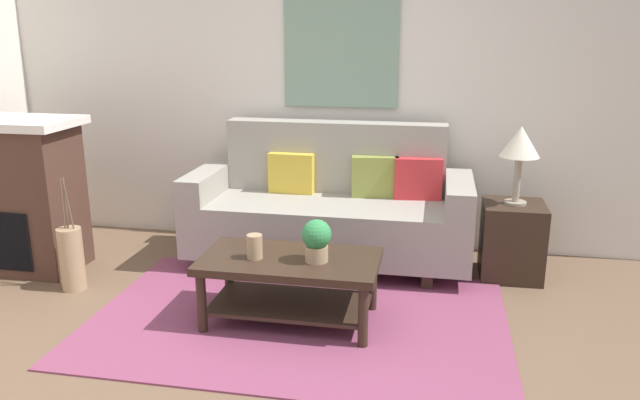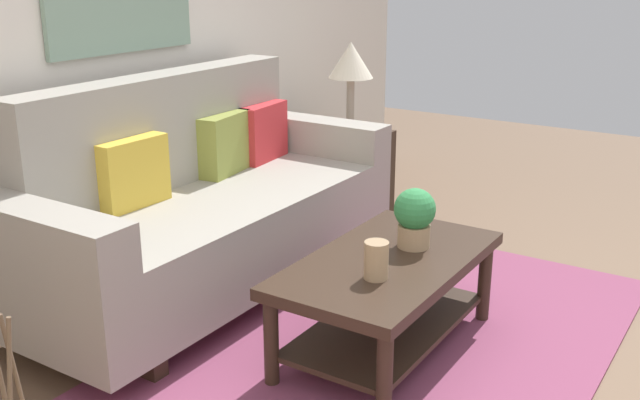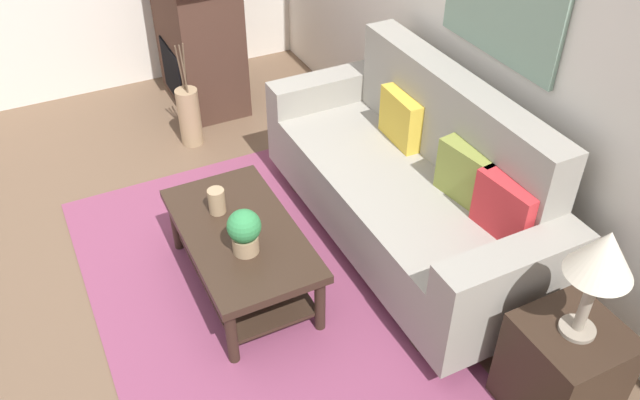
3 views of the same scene
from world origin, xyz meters
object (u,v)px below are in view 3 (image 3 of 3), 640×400
at_px(throw_pillow_mustard, 402,118).
at_px(floor_vase, 190,117).
at_px(throw_pillow_olive, 466,174).
at_px(throw_pillow_crimson, 506,208).
at_px(fireplace, 198,34).
at_px(table_lamp, 603,258).
at_px(potted_plant_tabletop, 244,231).
at_px(tabletop_vase, 217,201).
at_px(couch, 410,184).
at_px(coffee_table, 241,245).
at_px(side_table, 562,370).

distance_m(throw_pillow_mustard, floor_vase, 1.75).
relative_size(throw_pillow_olive, floor_vase, 0.80).
distance_m(throw_pillow_crimson, fireplace, 3.06).
distance_m(table_lamp, floor_vase, 3.27).
relative_size(throw_pillow_mustard, potted_plant_tabletop, 1.37).
bearing_deg(tabletop_vase, throw_pillow_crimson, 53.18).
relative_size(potted_plant_tabletop, floor_vase, 0.58).
bearing_deg(couch, table_lamp, -1.31).
bearing_deg(fireplace, floor_vase, -26.57).
bearing_deg(throw_pillow_olive, throw_pillow_crimson, 0.00).
bearing_deg(floor_vase, coffee_table, -6.96).
height_order(table_lamp, floor_vase, table_lamp).
relative_size(potted_plant_tabletop, fireplace, 0.23).
relative_size(side_table, table_lamp, 0.98).
distance_m(throw_pillow_olive, potted_plant_tabletop, 1.25).
bearing_deg(coffee_table, fireplace, 167.24).
xyz_separation_m(throw_pillow_olive, potted_plant_tabletop, (-0.22, -1.23, -0.11)).
bearing_deg(couch, tabletop_vase, -103.54).
bearing_deg(side_table, throw_pillow_crimson, 167.48).
relative_size(side_table, fireplace, 0.48).
height_order(table_lamp, fireplace, fireplace).
bearing_deg(floor_vase, tabletop_vase, -10.08).
xyz_separation_m(couch, fireplace, (-2.31, -0.56, 0.16)).
xyz_separation_m(throw_pillow_crimson, potted_plant_tabletop, (-0.55, -1.23, -0.11)).
bearing_deg(floor_vase, throw_pillow_crimson, 22.90).
bearing_deg(floor_vase, side_table, 15.28).
bearing_deg(fireplace, potted_plant_tabletop, -12.55).
bearing_deg(fireplace, throw_pillow_mustard, 19.07).
height_order(couch, floor_vase, couch).
bearing_deg(throw_pillow_olive, floor_vase, -153.82).
height_order(throw_pillow_olive, potted_plant_tabletop, throw_pillow_olive).
xyz_separation_m(throw_pillow_olive, fireplace, (-2.65, -0.69, -0.09)).
relative_size(throw_pillow_mustard, side_table, 0.64).
bearing_deg(couch, throw_pillow_mustard, 159.19).
height_order(side_table, fireplace, fireplace).
xyz_separation_m(table_lamp, floor_vase, (-3.07, -0.84, -0.77)).
relative_size(coffee_table, potted_plant_tabletop, 4.20).
xyz_separation_m(coffee_table, side_table, (1.44, 1.04, -0.03)).
height_order(throw_pillow_olive, floor_vase, throw_pillow_olive).
distance_m(throw_pillow_olive, fireplace, 2.74).
relative_size(throw_pillow_olive, side_table, 0.64).
distance_m(couch, coffee_table, 1.08).
relative_size(table_lamp, fireplace, 0.49).
height_order(throw_pillow_mustard, tabletop_vase, throw_pillow_mustard).
distance_m(side_table, table_lamp, 0.71).
xyz_separation_m(couch, tabletop_vase, (-0.27, -1.12, 0.08)).
bearing_deg(throw_pillow_crimson, couch, -169.24).
bearing_deg(table_lamp, throw_pillow_mustard, 174.72).
relative_size(couch, fireplace, 1.85).
bearing_deg(floor_vase, throw_pillow_olive, 26.18).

